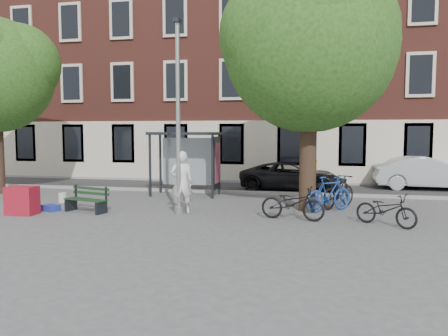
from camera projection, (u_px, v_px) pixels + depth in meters
ground at (179, 214)px, 13.95m from camera, size 90.00×90.00×0.00m
road at (224, 187)px, 20.78m from camera, size 40.00×4.00×0.01m
curb_near at (214, 191)px, 18.82m from camera, size 40.00×0.25×0.12m
curb_far at (232, 181)px, 22.72m from camera, size 40.00×0.25×0.12m
building_row at (244, 58)px, 26.05m from camera, size 30.00×8.00×14.00m
lamppost at (178, 127)px, 13.72m from camera, size 0.28×0.35×6.11m
tree_right at (310, 39)px, 14.02m from camera, size 5.76×5.60×8.20m
bus_shelter at (195, 149)px, 17.92m from camera, size 2.85×1.45×2.62m
painter at (182, 182)px, 14.01m from camera, size 0.84×0.67×2.02m
bench at (87, 201)px, 14.29m from camera, size 1.64×0.90×0.80m
bike_a at (292, 203)px, 13.02m from camera, size 2.02×1.04×1.01m
bike_b at (329, 194)px, 14.40m from camera, size 1.80×1.72×1.17m
bike_c at (386, 209)px, 12.16m from camera, size 1.82×1.50×0.93m
bike_d at (339, 191)px, 15.01m from camera, size 1.54×1.92×1.17m
car_dark at (292, 176)px, 19.60m from camera, size 4.71×2.38×1.28m
car_silver at (427, 173)px, 19.85m from camera, size 4.59×1.64×1.51m
red_stand at (22, 200)px, 13.86m from camera, size 0.92×0.63×0.90m
blue_crate at (51, 208)px, 14.52m from camera, size 0.66×0.59×0.20m
bucket_a at (22, 204)px, 14.86m from camera, size 0.31×0.31×0.36m
bucket_b at (62, 198)px, 16.26m from camera, size 0.33×0.33×0.36m
bucket_c at (34, 204)px, 14.77m from camera, size 0.30×0.30×0.36m
notice_sign at (313, 174)px, 15.39m from camera, size 0.28×0.08×1.65m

